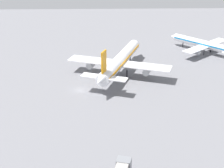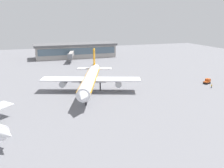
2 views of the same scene
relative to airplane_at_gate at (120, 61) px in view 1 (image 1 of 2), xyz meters
name	(u,v)px [view 1 (image 1 of 2)]	position (x,y,z in m)	size (l,w,h in m)	color
ground	(80,90)	(-14.94, -14.59, -5.66)	(288.00, 288.00, 0.00)	slate
airplane_at_gate	(120,61)	(0.00, 0.00, 0.00)	(40.63, 49.37, 15.56)	white
airplane_taxiing	(204,44)	(40.56, 25.69, -1.43)	(28.80, 31.06, 11.62)	white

